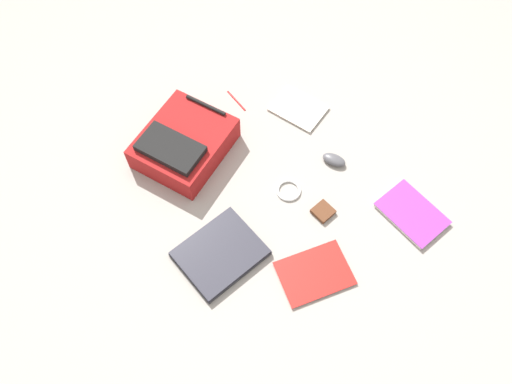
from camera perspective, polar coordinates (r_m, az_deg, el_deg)
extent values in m
plane|color=gray|center=(2.13, -0.11, -0.69)|extent=(3.89, 3.89, 0.00)
cube|color=maroon|center=(2.23, -8.12, 5.50)|extent=(0.48, 0.43, 0.12)
cube|color=black|center=(2.13, -9.71, 4.92)|extent=(0.23, 0.30, 0.03)
cylinder|color=black|center=(2.26, -5.74, 9.80)|extent=(0.07, 0.20, 0.02)
cube|color=#24242C|center=(2.02, -4.08, -7.01)|extent=(0.33, 0.28, 0.02)
cube|color=#2D2D38|center=(2.01, -4.11, -6.84)|extent=(0.33, 0.27, 0.01)
cube|color=silver|center=(2.00, 6.66, -9.18)|extent=(0.32, 0.28, 0.01)
cube|color=red|center=(2.00, 6.68, -9.12)|extent=(0.33, 0.29, 0.00)
cube|color=silver|center=(2.40, 4.82, 9.43)|extent=(0.22, 0.26, 0.01)
cube|color=silver|center=(2.40, 4.83, 9.52)|extent=(0.23, 0.27, 0.00)
cube|color=silver|center=(2.19, 17.29, -2.39)|extent=(0.20, 0.27, 0.02)
cube|color=purple|center=(2.18, 17.35, -2.27)|extent=(0.20, 0.28, 0.00)
ellipsoid|color=#4C4C51|center=(2.24, 8.86, 3.63)|extent=(0.09, 0.12, 0.03)
torus|color=silver|center=(2.15, 3.73, 0.19)|extent=(0.11, 0.11, 0.01)
cylinder|color=red|center=(2.43, -2.25, 10.38)|extent=(0.03, 0.14, 0.01)
cube|color=#59331E|center=(2.11, 7.63, -2.20)|extent=(0.08, 0.08, 0.02)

